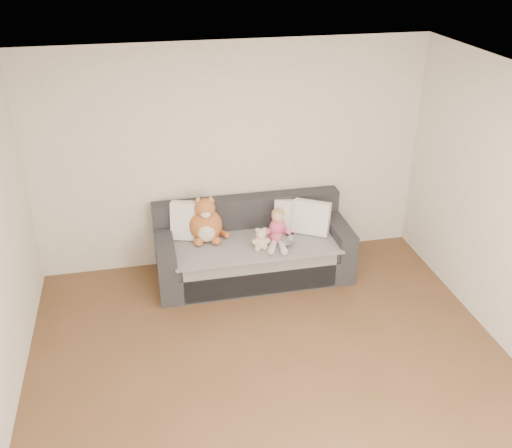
{
  "coord_description": "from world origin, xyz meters",
  "views": [
    {
      "loc": [
        -1.01,
        -3.51,
        3.65
      ],
      "look_at": [
        0.15,
        1.87,
        0.75
      ],
      "focal_mm": 40.0,
      "sensor_mm": 36.0,
      "label": 1
    }
  ],
  "objects_px": {
    "sofa": "(253,250)",
    "plush_cat": "(206,223)",
    "toddler": "(278,230)",
    "teddy_bear": "(261,240)",
    "sippy_cup": "(262,244)"
  },
  "relations": [
    {
      "from": "sofa",
      "to": "plush_cat",
      "type": "relative_size",
      "value": 3.84
    },
    {
      "from": "toddler",
      "to": "sippy_cup",
      "type": "distance_m",
      "value": 0.24
    },
    {
      "from": "sofa",
      "to": "toddler",
      "type": "height_order",
      "value": "toddler"
    },
    {
      "from": "teddy_bear",
      "to": "sofa",
      "type": "bearing_deg",
      "value": 102.0
    },
    {
      "from": "teddy_bear",
      "to": "sippy_cup",
      "type": "relative_size",
      "value": 2.25
    },
    {
      "from": "toddler",
      "to": "sofa",
      "type": "bearing_deg",
      "value": 158.11
    },
    {
      "from": "sippy_cup",
      "to": "sofa",
      "type": "bearing_deg",
      "value": 100.74
    },
    {
      "from": "sofa",
      "to": "plush_cat",
      "type": "height_order",
      "value": "plush_cat"
    },
    {
      "from": "toddler",
      "to": "sippy_cup",
      "type": "height_order",
      "value": "toddler"
    },
    {
      "from": "plush_cat",
      "to": "toddler",
      "type": "bearing_deg",
      "value": -15.62
    },
    {
      "from": "plush_cat",
      "to": "sippy_cup",
      "type": "height_order",
      "value": "plush_cat"
    },
    {
      "from": "toddler",
      "to": "plush_cat",
      "type": "relative_size",
      "value": 0.74
    },
    {
      "from": "plush_cat",
      "to": "teddy_bear",
      "type": "bearing_deg",
      "value": -28.15
    },
    {
      "from": "sippy_cup",
      "to": "toddler",
      "type": "bearing_deg",
      "value": 20.78
    },
    {
      "from": "plush_cat",
      "to": "sippy_cup",
      "type": "relative_size",
      "value": 4.92
    }
  ]
}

